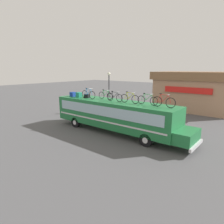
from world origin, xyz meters
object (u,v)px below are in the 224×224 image
luggage_bag_2 (79,95)px  rooftop_bicycle_2 (106,95)px  luggage_bag_1 (73,94)px  rooftop_bicycle_6 (164,102)px  bus (115,114)px  rooftop_bicycle_3 (115,97)px  rooftop_bicycle_1 (88,94)px  street_lamp (109,86)px  rooftop_bicycle_4 (130,98)px  luggage_bag_3 (87,96)px  rooftop_bicycle_5 (147,100)px

luggage_bag_2 → rooftop_bicycle_2: (2.82, 0.67, 0.12)m
luggage_bag_1 → rooftop_bicycle_6: bearing=2.9°
bus → rooftop_bicycle_3: rooftop_bicycle_3 is taller
luggage_bag_1 → rooftop_bicycle_2: rooftop_bicycle_2 is taller
rooftop_bicycle_1 → street_lamp: 7.40m
rooftop_bicycle_2 → rooftop_bicycle_4: size_ratio=0.94×
rooftop_bicycle_3 → street_lamp: bearing=133.1°
luggage_bag_3 → rooftop_bicycle_1: rooftop_bicycle_1 is taller
luggage_bag_2 → rooftop_bicycle_4: bearing=3.2°
luggage_bag_1 → luggage_bag_2: bearing=3.1°
rooftop_bicycle_3 → rooftop_bicycle_4: (1.46, 0.09, 0.02)m
luggage_bag_1 → luggage_bag_3: (1.66, 0.33, -0.06)m
rooftop_bicycle_2 → street_lamp: bearing=127.6°
rooftop_bicycle_6 → rooftop_bicycle_5: bearing=173.5°
luggage_bag_3 → rooftop_bicycle_1: size_ratio=0.31×
luggage_bag_1 → rooftop_bicycle_6: 9.37m
luggage_bag_1 → street_lamp: size_ratio=0.09×
rooftop_bicycle_1 → bus: bearing=8.2°
rooftop_bicycle_3 → rooftop_bicycle_6: bearing=2.6°
bus → rooftop_bicycle_5: size_ratio=7.43×
rooftop_bicycle_4 → rooftop_bicycle_6: rooftop_bicycle_6 is taller
rooftop_bicycle_5 → rooftop_bicycle_6: size_ratio=1.00×
bus → rooftop_bicycle_2: size_ratio=7.99×
luggage_bag_1 → rooftop_bicycle_3: rooftop_bicycle_3 is taller
rooftop_bicycle_1 → rooftop_bicycle_6: bearing=3.9°
luggage_bag_2 → luggage_bag_3: luggage_bag_2 is taller
rooftop_bicycle_1 → rooftop_bicycle_3: 2.84m
rooftop_bicycle_1 → rooftop_bicycle_6: same height
rooftop_bicycle_6 → street_lamp: street_lamp is taller
rooftop_bicycle_4 → rooftop_bicycle_5: (1.44, 0.26, -0.01)m
luggage_bag_1 → luggage_bag_2: 0.83m
rooftop_bicycle_4 → luggage_bag_3: bearing=-179.6°
luggage_bag_2 → rooftop_bicycle_6: rooftop_bicycle_6 is taller
luggage_bag_1 → rooftop_bicycle_1: rooftop_bicycle_1 is taller
luggage_bag_2 → rooftop_bicycle_5: rooftop_bicycle_5 is taller
rooftop_bicycle_5 → bus: bearing=-175.1°
bus → rooftop_bicycle_2: 2.04m
rooftop_bicycle_2 → rooftop_bicycle_3: size_ratio=0.99×
rooftop_bicycle_2 → rooftop_bicycle_6: 5.71m
luggage_bag_2 → rooftop_bicycle_3: rooftop_bicycle_3 is taller
rooftop_bicycle_1 → rooftop_bicycle_3: size_ratio=1.04×
rooftop_bicycle_1 → rooftop_bicycle_6: (7.13, 0.49, 0.00)m
rooftop_bicycle_2 → rooftop_bicycle_5: (4.29, -0.09, 0.01)m
rooftop_bicycle_3 → rooftop_bicycle_6: (4.31, 0.19, 0.04)m
rooftop_bicycle_2 → luggage_bag_3: bearing=-169.1°
luggage_bag_3 → rooftop_bicycle_6: size_ratio=0.30×
rooftop_bicycle_3 → rooftop_bicycle_1: bearing=-173.9°
bus → rooftop_bicycle_2: (-1.34, 0.34, 1.49)m
bus → luggage_bag_1: 5.19m
luggage_bag_2 → street_lamp: (-1.77, 6.62, 0.33)m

